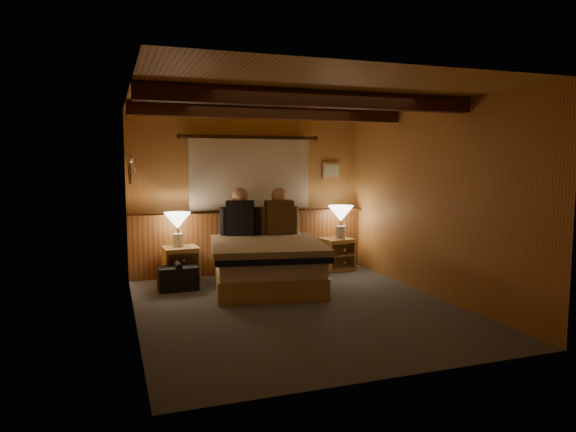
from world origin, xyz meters
name	(u,v)px	position (x,y,z in m)	size (l,w,h in m)	color
floor	(297,307)	(0.00, 0.00, 0.00)	(4.20, 4.20, 0.00)	#484C55
ceiling	(297,97)	(0.00, 0.00, 2.40)	(4.20, 4.20, 0.00)	tan
wall_back	(249,194)	(0.00, 2.10, 1.20)	(3.60, 3.60, 0.00)	#C39146
wall_left	(132,209)	(-1.80, 0.00, 1.20)	(4.20, 4.20, 0.00)	#C39146
wall_right	(431,201)	(1.80, 0.00, 1.20)	(4.20, 4.20, 0.00)	#C39146
wall_front	(393,226)	(0.00, -2.10, 1.20)	(3.60, 3.60, 0.00)	#C39146
wainscot	(251,241)	(0.00, 2.04, 0.49)	(3.60, 0.23, 0.94)	brown
curtain_window	(250,173)	(0.00, 2.03, 1.52)	(2.18, 0.09, 1.11)	#3E1F0F
ceiling_beams	(293,107)	(0.00, 0.15, 2.31)	(3.60, 1.65, 0.16)	#3E1F0F
coat_rail	(132,163)	(-1.72, 1.58, 1.67)	(0.05, 0.55, 0.24)	white
framed_print	(331,170)	(1.35, 2.08, 1.55)	(0.30, 0.04, 0.25)	tan
bed	(266,263)	(-0.05, 1.07, 0.33)	(1.70, 2.05, 0.63)	tan
nightstand_left	(181,265)	(-1.11, 1.65, 0.26)	(0.48, 0.44, 0.51)	tan
nightstand_right	(337,254)	(1.32, 1.77, 0.25)	(0.50, 0.47, 0.49)	tan
lamp_left	(177,223)	(-1.14, 1.69, 0.85)	(0.37, 0.37, 0.48)	silver
lamp_right	(341,216)	(1.37, 1.73, 0.85)	(0.39, 0.39, 0.51)	silver
person_left	(240,216)	(-0.24, 1.71, 0.91)	(0.57, 0.33, 0.72)	black
person_right	(279,215)	(0.32, 1.63, 0.91)	(0.58, 0.26, 0.71)	#4D381E
duffel_bag	(178,278)	(-1.20, 1.28, 0.16)	(0.52, 0.31, 0.37)	black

